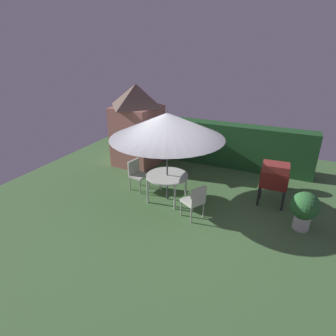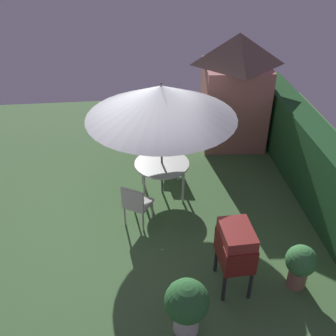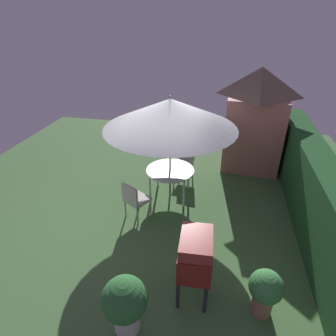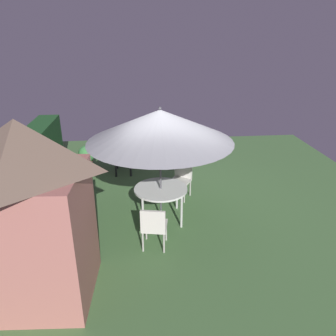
{
  "view_description": "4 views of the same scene",
  "coord_description": "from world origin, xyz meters",
  "px_view_note": "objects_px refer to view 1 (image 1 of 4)",
  "views": [
    {
      "loc": [
        2.48,
        -5.92,
        3.98
      ],
      "look_at": [
        -0.12,
        -0.22,
        1.24
      ],
      "focal_mm": 29.74,
      "sensor_mm": 36.0,
      "label": 1
    },
    {
      "loc": [
        6.75,
        -0.25,
        5.3
      ],
      "look_at": [
        0.05,
        0.44,
        0.91
      ],
      "focal_mm": 43.15,
      "sensor_mm": 36.0,
      "label": 2
    },
    {
      "loc": [
        5.39,
        1.46,
        4.04
      ],
      "look_at": [
        -0.21,
        0.34,
        0.89
      ],
      "focal_mm": 30.03,
      "sensor_mm": 36.0,
      "label": 3
    },
    {
      "loc": [
        -6.67,
        0.79,
        3.86
      ],
      "look_at": [
        -0.01,
        0.16,
        1.05
      ],
      "focal_mm": 34.59,
      "sensor_mm": 36.0,
      "label": 4
    }
  ],
  "objects_px": {
    "garden_shed": "(137,125)",
    "patio_table": "(167,177)",
    "chair_near_shed": "(137,173)",
    "bbq_grill": "(274,176)",
    "potted_plant_by_shed": "(304,208)",
    "potted_plant_by_grill": "(281,174)",
    "patio_umbrella": "(167,126)",
    "chair_far_side": "(195,200)"
  },
  "relations": [
    {
      "from": "potted_plant_by_grill",
      "to": "potted_plant_by_shed",
      "type": "bearing_deg",
      "value": -71.7
    },
    {
      "from": "patio_table",
      "to": "potted_plant_by_grill",
      "type": "bearing_deg",
      "value": 34.8
    },
    {
      "from": "potted_plant_by_shed",
      "to": "chair_near_shed",
      "type": "bearing_deg",
      "value": 177.82
    },
    {
      "from": "garden_shed",
      "to": "patio_umbrella",
      "type": "bearing_deg",
      "value": -44.2
    },
    {
      "from": "potted_plant_by_shed",
      "to": "garden_shed",
      "type": "bearing_deg",
      "value": 160.32
    },
    {
      "from": "garden_shed",
      "to": "potted_plant_by_shed",
      "type": "height_order",
      "value": "garden_shed"
    },
    {
      "from": "patio_table",
      "to": "bbq_grill",
      "type": "relative_size",
      "value": 0.97
    },
    {
      "from": "patio_umbrella",
      "to": "potted_plant_by_shed",
      "type": "height_order",
      "value": "patio_umbrella"
    },
    {
      "from": "chair_far_side",
      "to": "patio_umbrella",
      "type": "bearing_deg",
      "value": 149.86
    },
    {
      "from": "bbq_grill",
      "to": "chair_far_side",
      "type": "height_order",
      "value": "bbq_grill"
    },
    {
      "from": "patio_umbrella",
      "to": "potted_plant_by_grill",
      "type": "bearing_deg",
      "value": 34.8
    },
    {
      "from": "chair_near_shed",
      "to": "garden_shed",
      "type": "bearing_deg",
      "value": 118.59
    },
    {
      "from": "chair_near_shed",
      "to": "potted_plant_by_grill",
      "type": "bearing_deg",
      "value": 24.13
    },
    {
      "from": "garden_shed",
      "to": "potted_plant_by_shed",
      "type": "distance_m",
      "value": 5.96
    },
    {
      "from": "patio_table",
      "to": "potted_plant_by_grill",
      "type": "xyz_separation_m",
      "value": [
        2.83,
        1.97,
        -0.2
      ]
    },
    {
      "from": "patio_umbrella",
      "to": "bbq_grill",
      "type": "relative_size",
      "value": 2.49
    },
    {
      "from": "bbq_grill",
      "to": "garden_shed",
      "type": "bearing_deg",
      "value": 166.9
    },
    {
      "from": "patio_umbrella",
      "to": "chair_near_shed",
      "type": "height_order",
      "value": "patio_umbrella"
    },
    {
      "from": "patio_umbrella",
      "to": "bbq_grill",
      "type": "distance_m",
      "value": 3.12
    },
    {
      "from": "patio_umbrella",
      "to": "chair_near_shed",
      "type": "bearing_deg",
      "value": 169.08
    },
    {
      "from": "bbq_grill",
      "to": "potted_plant_by_shed",
      "type": "relative_size",
      "value": 1.26
    },
    {
      "from": "garden_shed",
      "to": "patio_umbrella",
      "type": "relative_size",
      "value": 0.95
    },
    {
      "from": "patio_umbrella",
      "to": "chair_near_shed",
      "type": "distance_m",
      "value": 1.96
    },
    {
      "from": "potted_plant_by_shed",
      "to": "patio_umbrella",
      "type": "bearing_deg",
      "value": -179.4
    },
    {
      "from": "bbq_grill",
      "to": "chair_far_side",
      "type": "relative_size",
      "value": 1.33
    },
    {
      "from": "garden_shed",
      "to": "patio_table",
      "type": "xyz_separation_m",
      "value": [
        2.08,
        -2.02,
        -0.77
      ]
    },
    {
      "from": "chair_far_side",
      "to": "potted_plant_by_grill",
      "type": "relative_size",
      "value": 1.1
    },
    {
      "from": "chair_near_shed",
      "to": "chair_far_side",
      "type": "distance_m",
      "value": 2.26
    },
    {
      "from": "chair_near_shed",
      "to": "potted_plant_by_grill",
      "type": "xyz_separation_m",
      "value": [
        3.92,
        1.76,
        -0.04
      ]
    },
    {
      "from": "potted_plant_by_grill",
      "to": "garden_shed",
      "type": "bearing_deg",
      "value": 179.39
    },
    {
      "from": "chair_near_shed",
      "to": "patio_table",
      "type": "bearing_deg",
      "value": -10.92
    },
    {
      "from": "bbq_grill",
      "to": "chair_near_shed",
      "type": "distance_m",
      "value": 3.86
    },
    {
      "from": "potted_plant_by_grill",
      "to": "patio_umbrella",
      "type": "bearing_deg",
      "value": -145.2
    },
    {
      "from": "patio_umbrella",
      "to": "patio_table",
      "type": "bearing_deg",
      "value": 90.0
    },
    {
      "from": "patio_umbrella",
      "to": "potted_plant_by_grill",
      "type": "distance_m",
      "value": 3.82
    },
    {
      "from": "chair_near_shed",
      "to": "bbq_grill",
      "type": "bearing_deg",
      "value": 10.48
    },
    {
      "from": "chair_near_shed",
      "to": "potted_plant_by_shed",
      "type": "height_order",
      "value": "potted_plant_by_shed"
    },
    {
      "from": "potted_plant_by_shed",
      "to": "potted_plant_by_grill",
      "type": "bearing_deg",
      "value": 108.3
    },
    {
      "from": "patio_umbrella",
      "to": "chair_far_side",
      "type": "distance_m",
      "value": 2.0
    },
    {
      "from": "patio_table",
      "to": "garden_shed",
      "type": "bearing_deg",
      "value": 135.8
    },
    {
      "from": "potted_plant_by_shed",
      "to": "potted_plant_by_grill",
      "type": "height_order",
      "value": "potted_plant_by_shed"
    },
    {
      "from": "chair_far_side",
      "to": "chair_near_shed",
      "type": "bearing_deg",
      "value": 159.18
    }
  ]
}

